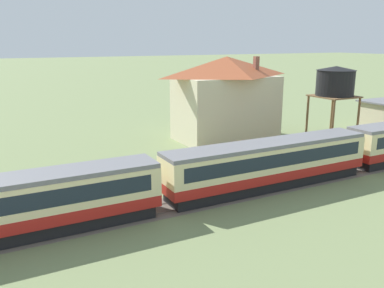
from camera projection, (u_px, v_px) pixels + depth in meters
name	position (u px, v px, depth m)	size (l,w,h in m)	color
passenger_train	(272.00, 162.00, 34.14)	(99.42, 3.14, 3.98)	#AD1E19
railway_track	(255.00, 190.00, 33.94)	(139.02, 3.60, 0.04)	#665B51
station_house_terracotta_roof	(226.00, 97.00, 50.23)	(12.93, 7.76, 10.26)	beige
water_tower	(335.00, 82.00, 49.93)	(4.81, 4.81, 9.11)	brown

